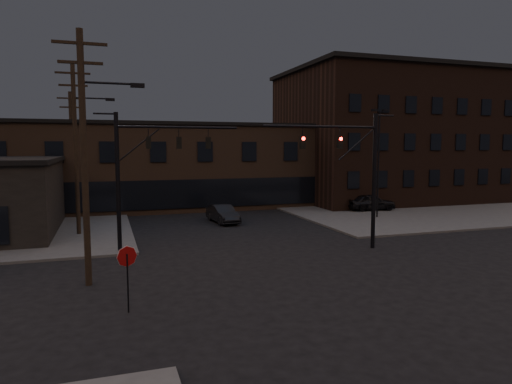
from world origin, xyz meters
TOP-DOWN VIEW (x-y plane):
  - ground at (0.00, 0.00)m, footprint 140.00×140.00m
  - sidewalk_ne at (22.00, 22.00)m, footprint 30.00×30.00m
  - building_row at (0.00, 28.00)m, footprint 40.00×12.00m
  - building_right at (22.00, 26.00)m, footprint 22.00×16.00m
  - traffic_signal_near at (5.36, 4.50)m, footprint 7.12×0.24m
  - traffic_signal_far at (-6.72, 8.00)m, footprint 7.12×0.24m
  - stop_sign at (-8.00, -1.99)m, footprint 0.72×0.33m
  - utility_pole_near at (-9.43, 2.00)m, footprint 3.70×0.28m
  - utility_pole_mid at (-10.44, 14.00)m, footprint 3.70×0.28m
  - utility_pole_far at (-11.50, 26.00)m, footprint 2.20×0.28m
  - lot_light_a at (13.00, 14.00)m, footprint 1.50×0.28m
  - lot_light_b at (19.00, 19.00)m, footprint 1.50×0.28m
  - parked_car_lot_a at (14.77, 17.72)m, footprint 4.64×2.19m
  - parked_car_lot_b at (22.47, 20.86)m, footprint 4.39×2.23m
  - car_crossing at (0.16, 16.18)m, footprint 1.95×4.45m

SIDE VIEW (x-z plane):
  - ground at x=0.00m, z-range 0.00..0.00m
  - sidewalk_ne at x=22.00m, z-range 0.00..0.15m
  - car_crossing at x=0.16m, z-range 0.00..1.42m
  - parked_car_lot_b at x=22.47m, z-range 0.15..1.37m
  - parked_car_lot_a at x=14.77m, z-range 0.15..1.68m
  - stop_sign at x=-8.00m, z-range 0.60..3.08m
  - building_row at x=0.00m, z-range 0.00..8.00m
  - traffic_signal_near at x=5.36m, z-range 0.93..8.93m
  - traffic_signal_far at x=-6.72m, z-range 1.01..9.01m
  - lot_light_a at x=13.00m, z-range 0.94..10.08m
  - lot_light_b at x=19.00m, z-range 0.94..10.08m
  - utility_pole_far at x=-11.50m, z-range 0.28..11.28m
  - utility_pole_near at x=-9.43m, z-range 0.37..11.37m
  - utility_pole_mid at x=-10.44m, z-range 0.38..11.88m
  - building_right at x=22.00m, z-range 0.00..14.00m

